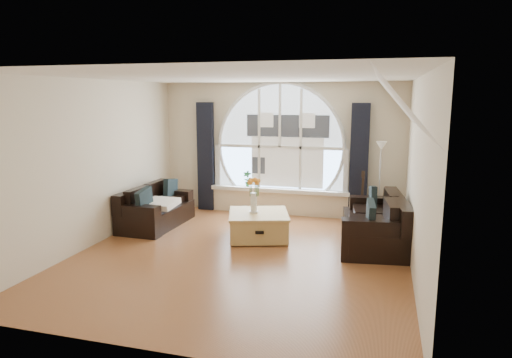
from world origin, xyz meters
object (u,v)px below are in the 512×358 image
object	(u,v)px
vase_flowers	(254,190)
floor_lamp	(380,184)
potted_plant	(247,179)
sofa_left	(156,205)
coffee_chest	(259,224)
sofa_right	(374,221)
guitar	(362,197)

from	to	relation	value
vase_flowers	floor_lamp	bearing A→B (deg)	34.55
vase_flowers	potted_plant	distance (m)	1.82
sofa_left	potted_plant	distance (m)	2.02
vase_flowers	coffee_chest	bearing A→B (deg)	11.19
sofa_left	sofa_right	xyz separation A→B (m)	(3.99, -0.05, 0.00)
sofa_right	guitar	distance (m)	1.22
sofa_right	floor_lamp	bearing A→B (deg)	80.20
vase_flowers	potted_plant	world-z (taller)	vase_flowers
sofa_right	guitar	xyz separation A→B (m)	(-0.25, 1.19, 0.13)
sofa_left	guitar	bearing A→B (deg)	18.71
sofa_left	guitar	distance (m)	3.91
floor_lamp	potted_plant	size ratio (longest dim) A/B	4.80
coffee_chest	vase_flowers	world-z (taller)	vase_flowers
coffee_chest	guitar	xyz separation A→B (m)	(1.68, 1.35, 0.29)
sofa_left	coffee_chest	size ratio (longest dim) A/B	1.63
coffee_chest	guitar	size ratio (longest dim) A/B	0.94
guitar	potted_plant	bearing A→B (deg)	174.44
coffee_chest	potted_plant	bearing A→B (deg)	95.56
sofa_left	sofa_right	distance (m)	3.99
sofa_right	coffee_chest	bearing A→B (deg)	177.21
sofa_right	potted_plant	distance (m)	3.07
floor_lamp	guitar	xyz separation A→B (m)	(-0.30, -0.05, -0.27)
sofa_left	floor_lamp	size ratio (longest dim) A/B	1.02
floor_lamp	guitar	size ratio (longest dim) A/B	1.51
guitar	vase_flowers	bearing A→B (deg)	-139.69
guitar	sofa_left	bearing A→B (deg)	-160.56
sofa_left	floor_lamp	bearing A→B (deg)	18.23
sofa_left	floor_lamp	xyz separation A→B (m)	(4.04, 1.19, 0.40)
coffee_chest	floor_lamp	bearing A→B (deg)	18.03
coffee_chest	sofa_right	bearing A→B (deg)	-12.50
coffee_chest	potted_plant	distance (m)	1.89
coffee_chest	vase_flowers	distance (m)	0.60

